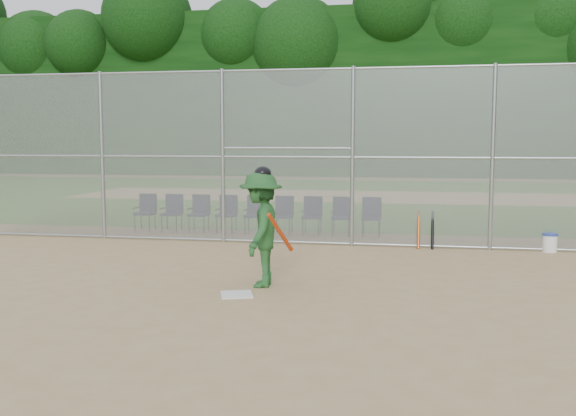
% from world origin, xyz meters
% --- Properties ---
extents(ground, '(100.00, 100.00, 0.00)m').
position_xyz_m(ground, '(0.00, 0.00, 0.00)').
color(ground, tan).
rests_on(ground, ground).
extents(grass_strip, '(100.00, 100.00, 0.00)m').
position_xyz_m(grass_strip, '(0.00, 18.00, 0.01)').
color(grass_strip, '#387021').
rests_on(grass_strip, ground).
extents(dirt_patch_far, '(24.00, 24.00, 0.00)m').
position_xyz_m(dirt_patch_far, '(0.00, 18.00, 0.01)').
color(dirt_patch_far, tan).
rests_on(dirt_patch_far, ground).
extents(backstop_fence, '(16.09, 0.09, 4.00)m').
position_xyz_m(backstop_fence, '(0.00, 5.00, 2.07)').
color(backstop_fence, gray).
rests_on(backstop_fence, ground).
extents(treeline, '(81.00, 60.00, 11.00)m').
position_xyz_m(treeline, '(0.00, 20.00, 5.50)').
color(treeline, black).
rests_on(treeline, ground).
extents(home_plate, '(0.61, 0.61, 0.02)m').
position_xyz_m(home_plate, '(-0.34, 0.02, 0.01)').
color(home_plate, silver).
rests_on(home_plate, ground).
extents(batter_at_plate, '(0.94, 1.32, 1.96)m').
position_xyz_m(batter_at_plate, '(-0.11, 0.70, 0.95)').
color(batter_at_plate, '#215224').
rests_on(batter_at_plate, ground).
extents(water_cooler, '(0.32, 0.32, 0.40)m').
position_xyz_m(water_cooler, '(5.23, 4.98, 0.20)').
color(water_cooler, white).
rests_on(water_cooler, ground).
extents(spare_bats, '(0.36, 0.32, 0.83)m').
position_xyz_m(spare_bats, '(2.63, 4.94, 0.42)').
color(spare_bats, '#D84C14').
rests_on(spare_bats, ground).
extents(chair_0, '(0.54, 0.52, 0.96)m').
position_xyz_m(chair_0, '(-4.60, 6.52, 0.48)').
color(chair_0, '#0F1737').
rests_on(chair_0, ground).
extents(chair_1, '(0.54, 0.52, 0.96)m').
position_xyz_m(chair_1, '(-3.85, 6.52, 0.48)').
color(chair_1, '#0F1737').
rests_on(chair_1, ground).
extents(chair_2, '(0.54, 0.52, 0.96)m').
position_xyz_m(chair_2, '(-3.11, 6.52, 0.48)').
color(chair_2, '#0F1737').
rests_on(chair_2, ground).
extents(chair_3, '(0.54, 0.52, 0.96)m').
position_xyz_m(chair_3, '(-2.37, 6.52, 0.48)').
color(chair_3, '#0F1737').
rests_on(chair_3, ground).
extents(chair_4, '(0.54, 0.52, 0.96)m').
position_xyz_m(chair_4, '(-1.62, 6.52, 0.48)').
color(chair_4, '#0F1737').
rests_on(chair_4, ground).
extents(chair_5, '(0.54, 0.52, 0.96)m').
position_xyz_m(chair_5, '(-0.88, 6.52, 0.48)').
color(chair_5, '#0F1737').
rests_on(chair_5, ground).
extents(chair_6, '(0.54, 0.52, 0.96)m').
position_xyz_m(chair_6, '(-0.13, 6.52, 0.48)').
color(chair_6, '#0F1737').
rests_on(chair_6, ground).
extents(chair_7, '(0.54, 0.52, 0.96)m').
position_xyz_m(chair_7, '(0.61, 6.52, 0.48)').
color(chair_7, '#0F1737').
rests_on(chair_7, ground).
extents(chair_8, '(0.54, 0.52, 0.96)m').
position_xyz_m(chair_8, '(1.35, 6.52, 0.48)').
color(chair_8, '#0F1737').
rests_on(chair_8, ground).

